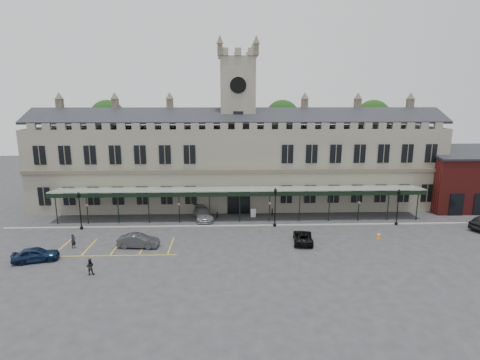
{
  "coord_description": "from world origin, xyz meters",
  "views": [
    {
      "loc": [
        -1.62,
        -40.5,
        16.02
      ],
      "look_at": [
        0.0,
        6.0,
        6.0
      ],
      "focal_mm": 28.0,
      "sensor_mm": 36.0,
      "label": 1
    }
  ],
  "objects_px": {
    "clock_tower": "(238,119)",
    "car_left_b": "(138,241)",
    "station_building": "(238,163)",
    "person_a": "(73,241)",
    "lamp_post_right": "(398,204)",
    "traffic_cone": "(379,236)",
    "car_van": "(303,237)",
    "lamp_post_mid": "(275,204)",
    "sign_board": "(253,213)",
    "car_left_a": "(36,254)",
    "car_taxi": "(203,214)",
    "person_b": "(90,267)",
    "lamp_post_left": "(80,207)"
  },
  "relations": [
    {
      "from": "lamp_post_mid",
      "to": "car_left_b",
      "type": "relative_size",
      "value": 1.13
    },
    {
      "from": "traffic_cone",
      "to": "person_a",
      "type": "bearing_deg",
      "value": -177.24
    },
    {
      "from": "person_a",
      "to": "person_b",
      "type": "distance_m",
      "value": 7.68
    },
    {
      "from": "car_van",
      "to": "person_a",
      "type": "bearing_deg",
      "value": 9.68
    },
    {
      "from": "station_building",
      "to": "lamp_post_mid",
      "type": "distance_m",
      "value": 12.02
    },
    {
      "from": "car_left_a",
      "to": "person_a",
      "type": "distance_m",
      "value": 4.14
    },
    {
      "from": "lamp_post_left",
      "to": "car_left_a",
      "type": "relative_size",
      "value": 1.13
    },
    {
      "from": "lamp_post_right",
      "to": "person_a",
      "type": "bearing_deg",
      "value": -170.56
    },
    {
      "from": "clock_tower",
      "to": "lamp_post_right",
      "type": "bearing_deg",
      "value": -27.68
    },
    {
      "from": "lamp_post_mid",
      "to": "car_van",
      "type": "relative_size",
      "value": 1.13
    },
    {
      "from": "sign_board",
      "to": "car_left_b",
      "type": "xyz_separation_m",
      "value": [
        -13.45,
        -10.35,
        0.16
      ]
    },
    {
      "from": "lamp_post_mid",
      "to": "car_left_a",
      "type": "distance_m",
      "value": 27.4
    },
    {
      "from": "clock_tower",
      "to": "sign_board",
      "type": "relative_size",
      "value": 20.69
    },
    {
      "from": "lamp_post_left",
      "to": "car_left_b",
      "type": "xyz_separation_m",
      "value": [
        8.56,
        -6.16,
        -2.16
      ]
    },
    {
      "from": "car_left_a",
      "to": "car_taxi",
      "type": "distance_m",
      "value": 20.66
    },
    {
      "from": "lamp_post_right",
      "to": "sign_board",
      "type": "distance_m",
      "value": 19.01
    },
    {
      "from": "station_building",
      "to": "person_a",
      "type": "distance_m",
      "value": 25.86
    },
    {
      "from": "person_b",
      "to": "car_taxi",
      "type": "bearing_deg",
      "value": -128.27
    },
    {
      "from": "traffic_cone",
      "to": "sign_board",
      "type": "distance_m",
      "value": 16.65
    },
    {
      "from": "car_left_b",
      "to": "car_van",
      "type": "distance_m",
      "value": 18.52
    },
    {
      "from": "clock_tower",
      "to": "person_a",
      "type": "relative_size",
      "value": 15.35
    },
    {
      "from": "lamp_post_right",
      "to": "traffic_cone",
      "type": "distance_m",
      "value": 6.89
    },
    {
      "from": "clock_tower",
      "to": "person_b",
      "type": "distance_m",
      "value": 30.38
    },
    {
      "from": "clock_tower",
      "to": "car_left_a",
      "type": "xyz_separation_m",
      "value": [
        -21.0,
        -20.53,
        -12.37
      ]
    },
    {
      "from": "traffic_cone",
      "to": "clock_tower",
      "type": "bearing_deg",
      "value": 136.14
    },
    {
      "from": "lamp_post_right",
      "to": "traffic_cone",
      "type": "xyz_separation_m",
      "value": [
        -4.27,
        -4.8,
        -2.49
      ]
    },
    {
      "from": "station_building",
      "to": "car_left_b",
      "type": "height_order",
      "value": "station_building"
    },
    {
      "from": "traffic_cone",
      "to": "car_left_a",
      "type": "height_order",
      "value": "car_left_a"
    },
    {
      "from": "car_van",
      "to": "person_b",
      "type": "relative_size",
      "value": 2.85
    },
    {
      "from": "lamp_post_right",
      "to": "car_van",
      "type": "relative_size",
      "value": 1.07
    },
    {
      "from": "station_building",
      "to": "lamp_post_right",
      "type": "height_order",
      "value": "station_building"
    },
    {
      "from": "person_a",
      "to": "lamp_post_left",
      "type": "bearing_deg",
      "value": 43.61
    },
    {
      "from": "lamp_post_mid",
      "to": "car_taxi",
      "type": "xyz_separation_m",
      "value": [
        -9.47,
        3.24,
        -2.25
      ]
    },
    {
      "from": "person_b",
      "to": "person_a",
      "type": "bearing_deg",
      "value": -65.89
    },
    {
      "from": "car_van",
      "to": "car_left_a",
      "type": "bearing_deg",
      "value": 16.3
    },
    {
      "from": "lamp_post_left",
      "to": "car_left_b",
      "type": "relative_size",
      "value": 1.09
    },
    {
      "from": "car_taxi",
      "to": "sign_board",
      "type": "bearing_deg",
      "value": -7.18
    },
    {
      "from": "car_taxi",
      "to": "station_building",
      "type": "bearing_deg",
      "value": 43.18
    },
    {
      "from": "car_left_a",
      "to": "car_taxi",
      "type": "bearing_deg",
      "value": -66.15
    },
    {
      "from": "lamp_post_mid",
      "to": "car_van",
      "type": "distance_m",
      "value": 6.62
    },
    {
      "from": "clock_tower",
      "to": "car_left_b",
      "type": "relative_size",
      "value": 5.51
    },
    {
      "from": "traffic_cone",
      "to": "car_taxi",
      "type": "xyz_separation_m",
      "value": [
        -21.14,
        8.05,
        0.39
      ]
    },
    {
      "from": "car_left_a",
      "to": "car_van",
      "type": "distance_m",
      "value": 28.31
    },
    {
      "from": "station_building",
      "to": "sign_board",
      "type": "bearing_deg",
      "value": -73.76
    },
    {
      "from": "lamp_post_mid",
      "to": "lamp_post_right",
      "type": "relative_size",
      "value": 1.06
    },
    {
      "from": "lamp_post_mid",
      "to": "car_van",
      "type": "height_order",
      "value": "lamp_post_mid"
    },
    {
      "from": "traffic_cone",
      "to": "car_van",
      "type": "xyz_separation_m",
      "value": [
        -9.14,
        -0.82,
        0.25
      ]
    },
    {
      "from": "car_left_a",
      "to": "car_left_b",
      "type": "xyz_separation_m",
      "value": [
        9.5,
        3.39,
        0.0
      ]
    },
    {
      "from": "lamp_post_left",
      "to": "person_b",
      "type": "bearing_deg",
      "value": -66.31
    },
    {
      "from": "clock_tower",
      "to": "car_taxi",
      "type": "bearing_deg",
      "value": -123.83
    }
  ]
}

